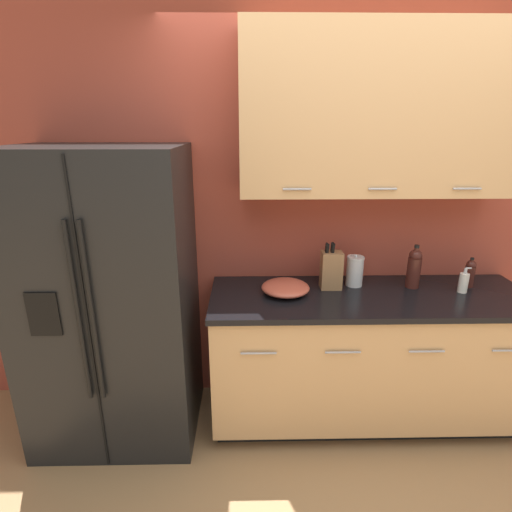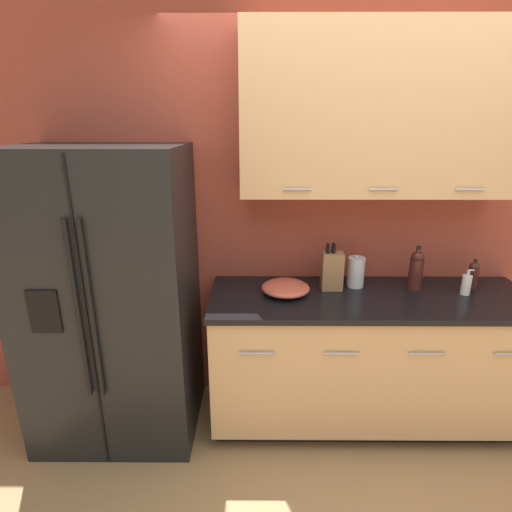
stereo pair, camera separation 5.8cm
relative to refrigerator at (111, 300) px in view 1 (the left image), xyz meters
name	(u,v)px [view 1 (the left image)]	position (x,y,z in m)	size (l,w,h in m)	color
wall_back	(363,194)	(1.57, 0.34, 0.58)	(10.00, 0.39, 2.60)	#993D2D
counter_unit	(365,356)	(1.58, 0.05, -0.44)	(1.98, 0.64, 0.91)	black
refrigerator	(111,300)	(0.00, 0.00, 0.00)	(0.96, 0.74, 1.80)	black
knife_block	(331,270)	(1.35, 0.14, 0.13)	(0.13, 0.10, 0.30)	olive
wine_bottle	(414,268)	(1.87, 0.15, 0.14)	(0.08, 0.08, 0.28)	#3D1914
soap_dispenser	(463,282)	(2.16, 0.06, 0.08)	(0.06, 0.06, 0.16)	silver
oil_bottle	(470,273)	(2.24, 0.15, 0.10)	(0.06, 0.06, 0.19)	#3D1914
steel_canister	(355,271)	(1.51, 0.18, 0.11)	(0.11, 0.11, 0.21)	#B7B7BA
mixing_bowl	(285,288)	(1.05, 0.06, 0.05)	(0.30, 0.30, 0.07)	#B24C38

